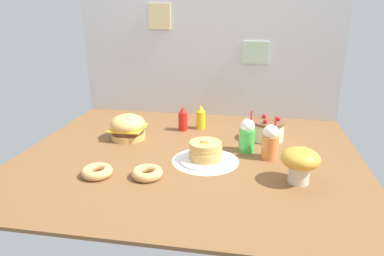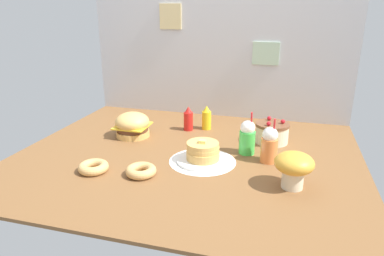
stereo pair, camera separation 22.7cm
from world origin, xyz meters
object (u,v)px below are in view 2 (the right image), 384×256
Objects in this scene: burger at (132,125)px; orange_float_cup at (269,145)px; layer_cake at (272,133)px; mustard_bottle at (207,118)px; mushroom_stool at (294,166)px; cream_soda_cup at (247,137)px; donut_chocolate at (141,170)px; pancake_stack at (203,153)px; ketchup_bottle at (188,119)px; donut_pink_glaze at (93,167)px.

burger is 0.88× the size of orange_float_cup.
orange_float_cup is at bearing -89.56° from layer_cake.
orange_float_cup is at bearing -43.95° from mustard_bottle.
orange_float_cup is 0.34m from mushroom_stool.
cream_soda_cup reaches higher than donut_chocolate.
mushroom_stool is at bearing -76.95° from layer_cake.
pancake_stack is at bearing 160.45° from mushroom_stool.
mustard_bottle is 0.72m from orange_float_cup.
pancake_stack is at bearing 43.17° from donut_chocolate.
ketchup_bottle is (-0.65, 0.09, 0.02)m from layer_cake.
burger is 1.33× the size of mustard_bottle.
orange_float_cup reaches higher than donut_pink_glaze.
mushroom_stool reaches higher than mustard_bottle.
mustard_bottle is 1.08× the size of donut_pink_glaze.
ketchup_bottle reaches higher than donut_pink_glaze.
mustard_bottle is 0.91× the size of mushroom_stool.
orange_float_cup is at bearing 29.34° from donut_chocolate.
orange_float_cup reaches higher than pancake_stack.
mustard_bottle is 0.92m from donut_chocolate.
pancake_stack is 1.70× the size of mustard_bottle.
mustard_bottle is (-0.52, 0.16, 0.02)m from layer_cake.
ketchup_bottle is at bearing 114.90° from pancake_stack.
ketchup_bottle is 0.79m from orange_float_cup.
mushroom_stool is at bearing -50.42° from mustard_bottle.
pancake_stack reaches higher than donut_pink_glaze.
layer_cake is 1.25× the size of mustard_bottle.
donut_chocolate is at bearing 6.39° from donut_pink_glaze.
mustard_bottle is (0.14, 0.06, 0.00)m from ketchup_bottle.
mustard_bottle is at bearing 101.01° from pancake_stack.
layer_cake is 1.26m from donut_pink_glaze.
pancake_stack is (0.62, -0.30, -0.03)m from burger.
ketchup_bottle is 0.67× the size of cream_soda_cup.
donut_pink_glaze is (-0.34, -0.87, -0.06)m from ketchup_bottle.
orange_float_cup reaches higher than ketchup_bottle.
pancake_stack is 1.70× the size of ketchup_bottle.
mustard_bottle reaches higher than donut_chocolate.
ketchup_bottle is 0.15m from mustard_bottle.
donut_pink_glaze is (-0.84, -0.52, -0.08)m from cream_soda_cup.
pancake_stack is 1.83× the size of donut_chocolate.
burger is at bearing 169.47° from orange_float_cup.
donut_chocolate is (0.32, -0.58, -0.06)m from burger.
burger reaches higher than layer_cake.
ketchup_bottle and mustard_bottle have the same top height.
cream_soda_cup is at bearing -34.15° from ketchup_bottle.
layer_cake is at bearing 59.63° from cream_soda_cup.
orange_float_cup reaches higher than burger.
ketchup_bottle is 0.61m from cream_soda_cup.
donut_chocolate is at bearing -138.45° from cream_soda_cup.
layer_cake is 0.83× the size of orange_float_cup.
donut_pink_glaze is 0.29m from donut_chocolate.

